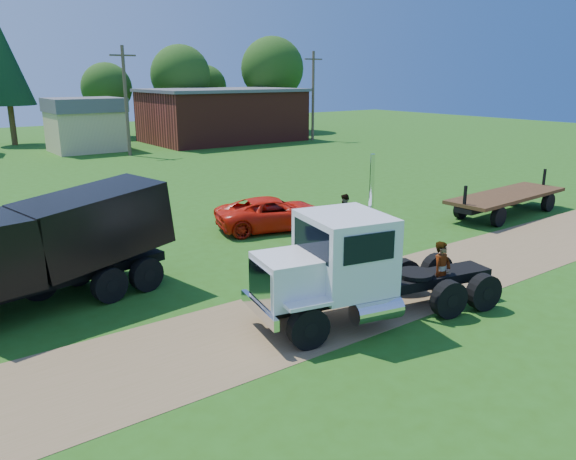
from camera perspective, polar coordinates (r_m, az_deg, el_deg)
ground at (r=17.67m, az=7.59°, el=-6.83°), size 140.00×140.00×0.00m
dirt_track at (r=17.66m, az=7.59°, el=-6.82°), size 120.00×4.20×0.01m
white_semi_tractor at (r=15.50m, az=6.05°, el=-3.86°), size 7.72×3.83×4.56m
black_dump_truck at (r=17.84m, az=-23.09°, el=-1.34°), size 8.09×3.69×3.43m
orange_pickup at (r=24.96m, az=-1.42°, el=1.70°), size 5.63×3.71×1.44m
flatbed_trailer at (r=29.54m, az=21.31°, el=2.99°), size 7.53×2.65×1.90m
spectator_a at (r=17.32m, az=15.31°, el=-4.27°), size 0.76×0.54×1.96m
spectator_b at (r=24.70m, az=5.72°, el=1.75°), size 1.03×0.99×1.67m
brick_building at (r=59.62m, az=-6.69°, el=11.54°), size 15.40×10.40×5.30m
tan_shed at (r=54.11m, az=-19.86°, el=10.10°), size 6.20×5.40×4.70m
utility_poles at (r=49.88m, az=-16.14°, el=12.66°), size 42.20×0.28×9.00m
tree_row at (r=63.46m, az=-18.96°, el=14.45°), size 59.12×12.77×11.12m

